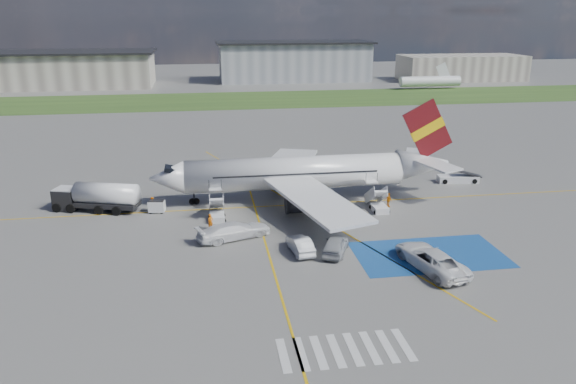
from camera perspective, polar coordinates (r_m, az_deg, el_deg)
The scene contains 23 objects.
ground at distance 55.56m, azimuth 2.97°, elevation -5.34°, with size 400.00×400.00×0.00m, color #60605E.
grass_strip at distance 146.96m, azimuth -4.62°, elevation 9.30°, with size 400.00×30.00×0.01m, color #2D4C1E.
taxiway_line_main at distance 66.55m, azimuth 0.89°, elevation -1.30°, with size 120.00×0.20×0.01m, color gold.
taxiway_line_cross at distance 45.90m, azimuth -0.69°, elevation -10.60°, with size 0.20×60.00×0.01m, color gold.
taxiway_line_diag at distance 66.55m, azimuth 0.89°, elevation -1.30°, with size 0.20×60.00×0.01m, color gold.
staging_box at distance 54.92m, azimuth 14.17°, elevation -6.18°, with size 14.00×8.00×0.01m, color #17478C.
crosswalk at distance 39.73m, azimuth 5.77°, elevation -15.67°, with size 9.00×4.00×0.01m.
terminal_west at distance 186.08m, azimuth -23.04°, elevation 11.33°, with size 60.00×22.00×10.00m, color gray.
terminal_centre at distance 188.12m, azimuth 0.61°, elevation 13.08°, with size 48.00×18.00×12.00m, color gray.
terminal_east at distance 198.28m, azimuth 17.20°, elevation 11.98°, with size 40.00×16.00×8.00m, color gray.
airliner at distance 67.66m, azimuth 1.87°, elevation 2.02°, with size 36.81×32.95×11.92m.
airstairs_fwd at distance 62.40m, azimuth -7.24°, elevation -2.18°, with size 1.90×5.20×3.60m.
airstairs_aft at distance 65.41m, azimuth 9.18°, elevation -1.32°, with size 1.90×5.20×3.60m.
fuel_tanker at distance 67.81m, azimuth -18.82°, elevation -0.68°, with size 10.09×5.38×3.34m.
gpu_cart at distance 65.55m, azimuth -13.19°, elevation -1.48°, with size 1.94×1.42×1.48m.
belt_loader at distance 78.63m, azimuth 16.90°, elevation 1.27°, with size 5.87×2.70×1.71m.
car_silver_a at distance 53.42m, azimuth 4.84°, elevation -5.38°, with size 2.00×4.98×1.70m, color #AAACB1.
car_silver_b at distance 53.50m, azimuth 1.24°, elevation -5.36°, with size 1.64×4.71×1.55m, color silver.
van_white_a at distance 51.69m, azimuth 14.31°, elevation -6.28°, with size 3.02×6.55×2.46m, color white.
van_white_b at distance 56.77m, azimuth -5.51°, elevation -3.65°, with size 2.34×5.75×2.25m, color white.
crew_fwd at distance 59.48m, azimuth -7.88°, elevation -3.00°, with size 0.62×0.41×1.70m, color #DA640B.
crew_nose at distance 66.06m, azimuth -13.58°, elevation -1.21°, with size 0.81×0.63×1.66m, color orange.
crew_aft at distance 66.65m, azimuth 10.19°, elevation -0.80°, with size 0.99×0.41×1.69m, color orange.
Camera 1 is at (-10.65, -49.93, 21.94)m, focal length 35.00 mm.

